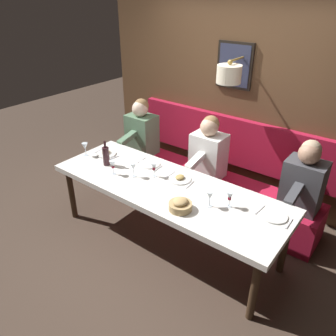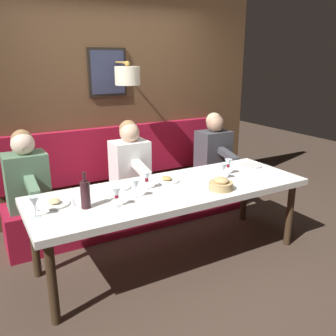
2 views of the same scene
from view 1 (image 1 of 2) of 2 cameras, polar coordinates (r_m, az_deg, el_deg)
name	(u,v)px [view 1 (image 1 of 2)]	position (r m, az deg, el deg)	size (l,w,h in m)	color
ground_plane	(167,240)	(3.90, -0.25, -12.32)	(12.00, 12.00, 0.00)	#423328
dining_table	(166,190)	(3.49, -0.27, -3.89)	(0.90, 2.60, 0.74)	silver
banquette_bench	(208,191)	(4.36, 6.97, -3.90)	(0.52, 2.80, 0.45)	maroon
back_wall_panel	(238,95)	(4.36, 11.91, 12.21)	(0.59, 4.00, 2.90)	brown
diner_nearest	(304,179)	(3.71, 22.39, -1.71)	(0.60, 0.40, 0.79)	#3D3D42
diner_near	(208,149)	(4.08, 6.98, 3.21)	(0.60, 0.40, 0.79)	white
diner_middle	(141,129)	(4.68, -4.61, 6.75)	(0.60, 0.40, 0.79)	#567A5B
place_setting_0	(274,216)	(3.16, 17.79, -7.88)	(0.24, 0.31, 0.01)	silver
place_setting_1	(180,179)	(3.55, 2.05, -1.82)	(0.24, 0.32, 0.05)	white
place_setting_2	(106,153)	(4.16, -10.59, 2.50)	(0.24, 0.32, 0.05)	silver
place_setting_3	(150,164)	(3.86, -3.19, 0.70)	(0.24, 0.32, 0.01)	white
wine_glass_0	(210,196)	(3.11, 7.21, -4.75)	(0.07, 0.07, 0.16)	silver
wine_glass_1	(85,147)	(4.15, -14.10, 3.57)	(0.07, 0.07, 0.16)	silver
wine_glass_2	(230,196)	(3.13, 10.58, -4.78)	(0.07, 0.07, 0.16)	silver
wine_glass_3	(113,165)	(3.66, -9.48, 0.56)	(0.07, 0.07, 0.16)	silver
wine_glass_4	(133,167)	(3.58, -5.98, 0.19)	(0.07, 0.07, 0.16)	silver
wine_glass_5	(154,167)	(3.57, -2.45, 0.21)	(0.07, 0.07, 0.16)	silver
wine_bottle	(106,156)	(3.87, -10.62, 2.08)	(0.08, 0.08, 0.30)	#33191E
bread_bowl	(180,205)	(3.08, 2.13, -6.39)	(0.22, 0.22, 0.12)	tan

